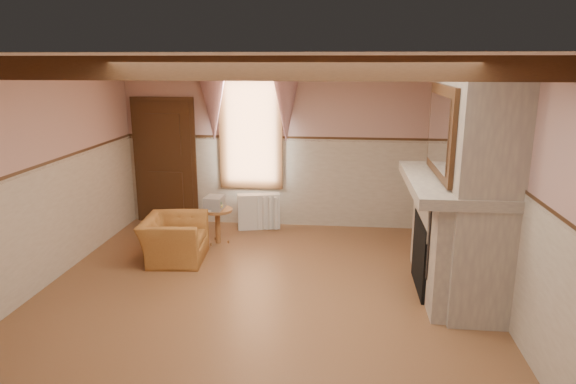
# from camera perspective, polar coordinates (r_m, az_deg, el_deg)

# --- Properties ---
(floor) EXTENTS (5.50, 6.00, 0.01)m
(floor) POSITION_cam_1_polar(r_m,az_deg,el_deg) (6.20, -3.32, -12.07)
(floor) COLOR brown
(floor) RESTS_ON ground
(ceiling) EXTENTS (5.50, 6.00, 0.01)m
(ceiling) POSITION_cam_1_polar(r_m,az_deg,el_deg) (5.55, -3.75, 14.77)
(ceiling) COLOR silver
(ceiling) RESTS_ON wall_back
(wall_back) EXTENTS (5.50, 0.02, 2.80)m
(wall_back) POSITION_cam_1_polar(r_m,az_deg,el_deg) (8.63, -0.16, 5.32)
(wall_back) COLOR tan
(wall_back) RESTS_ON floor
(wall_front) EXTENTS (5.50, 0.02, 2.80)m
(wall_front) POSITION_cam_1_polar(r_m,az_deg,el_deg) (2.98, -13.55, -13.24)
(wall_front) COLOR tan
(wall_front) RESTS_ON floor
(wall_left) EXTENTS (0.02, 6.00, 2.80)m
(wall_left) POSITION_cam_1_polar(r_m,az_deg,el_deg) (6.74, -27.22, 1.14)
(wall_left) COLOR tan
(wall_left) RESTS_ON floor
(wall_right) EXTENTS (0.02, 6.00, 2.80)m
(wall_right) POSITION_cam_1_polar(r_m,az_deg,el_deg) (5.92, 23.75, -0.15)
(wall_right) COLOR tan
(wall_right) RESTS_ON floor
(wainscot) EXTENTS (5.50, 6.00, 1.50)m
(wainscot) POSITION_cam_1_polar(r_m,az_deg,el_deg) (5.90, -3.43, -5.54)
(wainscot) COLOR #C0B19A
(wainscot) RESTS_ON floor
(chair_rail) EXTENTS (5.50, 6.00, 0.08)m
(chair_rail) POSITION_cam_1_polar(r_m,az_deg,el_deg) (5.69, -3.54, 1.57)
(chair_rail) COLOR black
(chair_rail) RESTS_ON wainscot
(firebox) EXTENTS (0.20, 0.95, 0.90)m
(firebox) POSITION_cam_1_polar(r_m,az_deg,el_deg) (6.58, 15.10, -6.70)
(firebox) COLOR black
(firebox) RESTS_ON floor
(armchair) EXTENTS (0.91, 1.02, 0.62)m
(armchair) POSITION_cam_1_polar(r_m,az_deg,el_deg) (7.48, -12.53, -5.11)
(armchair) COLOR #9E662D
(armchair) RESTS_ON floor
(side_table) EXTENTS (0.58, 0.58, 0.55)m
(side_table) POSITION_cam_1_polar(r_m,az_deg,el_deg) (8.04, -7.81, -3.75)
(side_table) COLOR brown
(side_table) RESTS_ON floor
(book_stack) EXTENTS (0.28, 0.34, 0.20)m
(book_stack) POSITION_cam_1_polar(r_m,az_deg,el_deg) (7.93, -8.18, -1.20)
(book_stack) COLOR #B7AD8C
(book_stack) RESTS_ON side_table
(radiator) EXTENTS (0.72, 0.34, 0.60)m
(radiator) POSITION_cam_1_polar(r_m,az_deg,el_deg) (8.64, -3.27, -2.17)
(radiator) COLOR silver
(radiator) RESTS_ON floor
(bowl) EXTENTS (0.31, 0.31, 0.08)m
(bowl) POSITION_cam_1_polar(r_m,az_deg,el_deg) (6.17, 18.19, 1.48)
(bowl) COLOR brown
(bowl) RESTS_ON mantel
(mantel_clock) EXTENTS (0.14, 0.24, 0.20)m
(mantel_clock) POSITION_cam_1_polar(r_m,az_deg,el_deg) (7.03, 16.78, 3.61)
(mantel_clock) COLOR black
(mantel_clock) RESTS_ON mantel
(oil_lamp) EXTENTS (0.11, 0.11, 0.28)m
(oil_lamp) POSITION_cam_1_polar(r_m,az_deg,el_deg) (6.85, 17.07, 3.66)
(oil_lamp) COLOR orange
(oil_lamp) RESTS_ON mantel
(candle_red) EXTENTS (0.06, 0.06, 0.16)m
(candle_red) POSITION_cam_1_polar(r_m,az_deg,el_deg) (5.88, 18.80, 1.23)
(candle_red) COLOR maroon
(candle_red) RESTS_ON mantel
(jar_yellow) EXTENTS (0.06, 0.06, 0.12)m
(jar_yellow) POSITION_cam_1_polar(r_m,az_deg,el_deg) (5.82, 18.91, 0.90)
(jar_yellow) COLOR gold
(jar_yellow) RESTS_ON mantel
(fireplace) EXTENTS (0.85, 2.00, 2.80)m
(fireplace) POSITION_cam_1_polar(r_m,az_deg,el_deg) (6.39, 19.42, 1.27)
(fireplace) COLOR gray
(fireplace) RESTS_ON floor
(mantel) EXTENTS (1.05, 2.05, 0.12)m
(mantel) POSITION_cam_1_polar(r_m,az_deg,el_deg) (6.36, 17.81, 0.97)
(mantel) COLOR gray
(mantel) RESTS_ON fireplace
(overmantel_mirror) EXTENTS (0.06, 1.44, 1.04)m
(overmantel_mirror) POSITION_cam_1_polar(r_m,az_deg,el_deg) (6.22, 16.57, 6.49)
(overmantel_mirror) COLOR silver
(overmantel_mirror) RESTS_ON fireplace
(door) EXTENTS (1.10, 0.10, 2.10)m
(door) POSITION_cam_1_polar(r_m,az_deg,el_deg) (9.11, -13.46, 3.17)
(door) COLOR black
(door) RESTS_ON floor
(window) EXTENTS (1.06, 0.08, 2.02)m
(window) POSITION_cam_1_polar(r_m,az_deg,el_deg) (8.65, -4.16, 6.98)
(window) COLOR white
(window) RESTS_ON wall_back
(window_drapes) EXTENTS (1.30, 0.14, 1.40)m
(window_drapes) POSITION_cam_1_polar(r_m,az_deg,el_deg) (8.51, -4.35, 10.91)
(window_drapes) COLOR gray
(window_drapes) RESTS_ON wall_back
(ceiling_beam_front) EXTENTS (5.50, 0.18, 0.20)m
(ceiling_beam_front) POSITION_cam_1_polar(r_m,az_deg,el_deg) (4.38, -6.51, 13.51)
(ceiling_beam_front) COLOR black
(ceiling_beam_front) RESTS_ON ceiling
(ceiling_beam_back) EXTENTS (5.50, 0.18, 0.20)m
(ceiling_beam_back) POSITION_cam_1_polar(r_m,az_deg,el_deg) (6.74, -1.93, 13.87)
(ceiling_beam_back) COLOR black
(ceiling_beam_back) RESTS_ON ceiling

